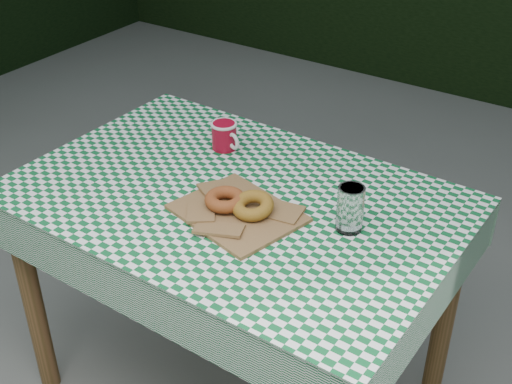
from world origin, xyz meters
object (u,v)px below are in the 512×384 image
Objects in this scene: paper_bag at (237,212)px; coffee_mug at (224,136)px; table at (236,303)px; drinking_glass at (350,209)px.

coffee_mug is at bearing 131.10° from paper_bag.
table is 9.71× the size of drinking_glass.
paper_bag is 0.29m from drinking_glass.
paper_bag is (0.06, -0.07, 0.39)m from table.
drinking_glass is (0.51, -0.17, 0.02)m from coffee_mug.
paper_bag is at bearing -48.13° from table.
paper_bag is at bearing -29.93° from coffee_mug.
table is 0.40m from paper_bag.
drinking_glass is at bearing 0.23° from coffee_mug.
coffee_mug is (-0.18, 0.20, 0.42)m from table.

